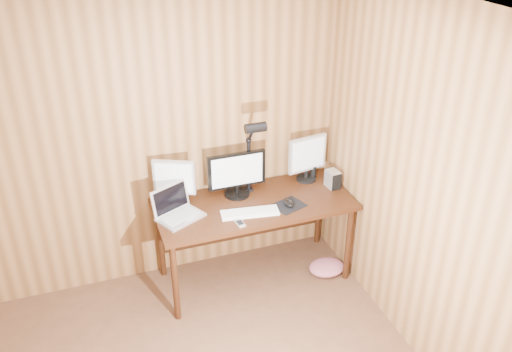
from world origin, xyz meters
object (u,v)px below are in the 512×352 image
monitor_left (174,181)px  hard_drive (333,179)px  monitor_center (237,174)px  desk_lamp (252,147)px  speaker (313,171)px  mouse (289,203)px  desk (251,211)px  monitor_right (307,157)px  phone (240,223)px  keyboard (250,213)px  laptop (176,209)px

monitor_left → hard_drive: 1.33m
monitor_center → desk_lamp: bearing=-23.9°
monitor_center → desk_lamp: size_ratio=0.67×
speaker → mouse: bearing=-136.3°
desk → monitor_left: bearing=167.5°
mouse → monitor_right: bearing=20.1°
mouse → desk: bearing=111.0°
desk → phone: (-0.21, -0.33, 0.13)m
keyboard → hard_drive: 0.82m
monitor_center → desk: bearing=-45.5°
laptop → mouse: bearing=-36.0°
monitor_right → keyboard: 0.77m
monitor_left → desk_lamp: 0.68m
monitor_center → monitor_right: size_ratio=1.20×
monitor_left → speaker: size_ratio=3.13×
hard_drive → monitor_right: bearing=124.7°
laptop → mouse: 0.90m
keyboard → speaker: bearing=36.0°
desk → desk_lamp: 0.57m
laptop → phone: size_ratio=3.62×
phone → speaker: bearing=24.7°
hard_drive → mouse: bearing=-166.3°
speaker → desk_lamp: size_ratio=0.17×
monitor_right → desk_lamp: size_ratio=0.56×
desk → monitor_center: size_ratio=3.29×
phone → speaker: speaker is taller
keyboard → desk_lamp: (0.11, 0.26, 0.44)m
laptop → hard_drive: laptop is taller
monitor_center → speaker: monitor_center is taller
monitor_center → hard_drive: 0.83m
phone → speaker: size_ratio=0.94×
desk → monitor_center: 0.34m
desk → keyboard: bearing=-111.4°
keyboard → mouse: bearing=10.0°
monitor_center → phone: (-0.11, -0.43, -0.19)m
monitor_right → desk_lamp: desk_lamp is taller
monitor_center → speaker: 0.74m
monitor_right → speaker: size_ratio=3.33×
monitor_center → hard_drive: bearing=-10.3°
hard_drive → speaker: size_ratio=1.21×
keyboard → hard_drive: (0.80, 0.17, 0.06)m
desk → monitor_right: (0.56, 0.14, 0.34)m
speaker → keyboard: bearing=-152.3°
keyboard → desk: bearing=76.9°
desk → monitor_center: monitor_center is taller
hard_drive → monitor_left: bearing=166.9°
mouse → desk_lamp: desk_lamp is taller
laptop → monitor_left: bearing=52.9°
desk_lamp → keyboard: bearing=-97.7°
keyboard → phone: bearing=-128.5°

